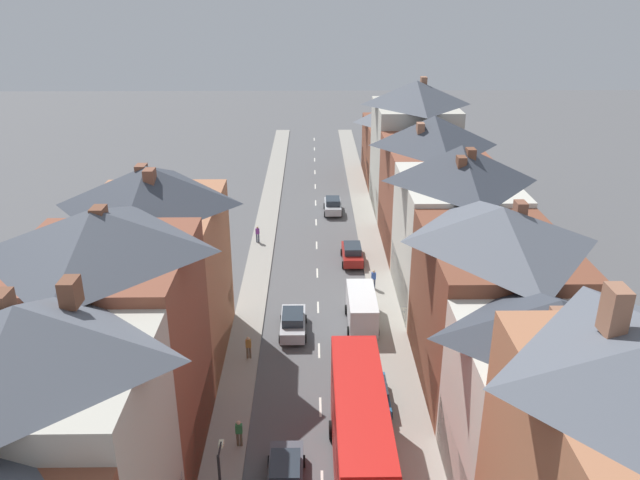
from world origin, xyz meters
The scene contains 16 objects.
pavement_left centered at (-5.10, 38.00, 0.07)m, with size 2.20×104.00×0.14m, color gray.
pavement_right centered at (5.10, 38.00, 0.07)m, with size 2.20×104.00×0.14m, color gray.
centre_line_dashes centered at (0.00, 36.00, 0.01)m, with size 0.14×97.80×0.01m.
terrace_row_left centered at (-10.19, 7.50, 6.56)m, with size 8.00×42.75×13.79m.
terrace_row_right centered at (10.18, 28.62, 5.95)m, with size 8.00×80.29×14.47m.
double_decker_bus_lead centered at (1.79, 12.07, 2.82)m, with size 2.74×10.80×5.30m.
car_parked_left_a centered at (-1.80, 26.33, 0.85)m, with size 1.90×4.32×1.68m.
car_parked_right_a centered at (-1.80, 11.91, 0.80)m, with size 1.90×4.07×1.59m.
car_mid_black centered at (3.10, 18.06, 0.81)m, with size 1.90×3.80×1.62m.
car_parked_left_b centered at (3.10, 38.26, 0.84)m, with size 1.90×4.36×1.66m.
car_mid_white centered at (1.80, 50.80, 0.84)m, with size 1.90×4.09×1.68m.
delivery_van centered at (3.10, 27.43, 1.34)m, with size 2.20×5.20×2.41m.
pedestrian_mid_left centered at (-4.35, 14.66, 1.03)m, with size 0.36×0.22×1.61m.
pedestrian_mid_right centered at (-4.61, 22.97, 1.03)m, with size 0.36×0.22×1.61m.
pedestrian_far_left centered at (4.47, 32.84, 1.03)m, with size 0.36×0.22×1.61m.
pedestrian_far_right centered at (-5.55, 42.50, 1.03)m, with size 0.36×0.22×1.61m.
Camera 1 is at (-0.45, -11.79, 23.09)m, focal length 35.00 mm.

